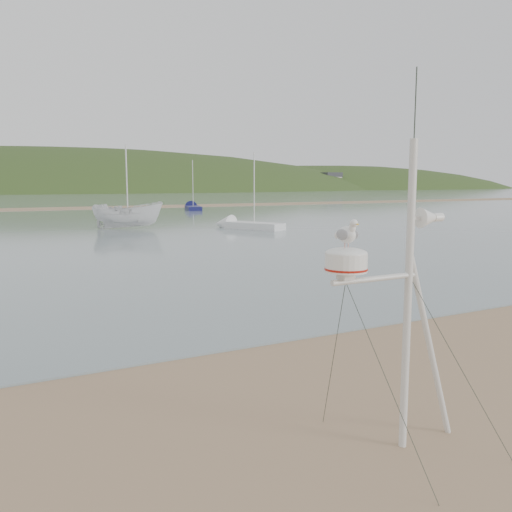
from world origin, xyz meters
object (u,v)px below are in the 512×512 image
mast_rig (405,362)px  sailboat_white_near (238,225)px  boat_white (127,194)px  sailboat_blue_far (192,207)px

mast_rig → sailboat_white_near: size_ratio=0.79×
boat_white → sailboat_blue_far: (15.30, 25.74, -2.37)m
sailboat_white_near → sailboat_blue_far: 30.22m
sailboat_white_near → sailboat_blue_far: size_ratio=0.88×
boat_white → sailboat_blue_far: bearing=-8.8°
sailboat_white_near → boat_white: bearing=155.3°
mast_rig → sailboat_blue_far: (21.20, 61.23, -0.89)m
sailboat_blue_far → sailboat_white_near: bearing=-104.8°
sailboat_white_near → mast_rig: bearing=-112.8°
sailboat_blue_far → boat_white: bearing=-120.7°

